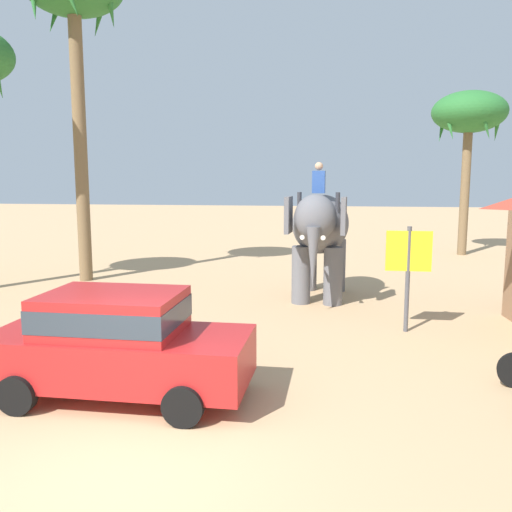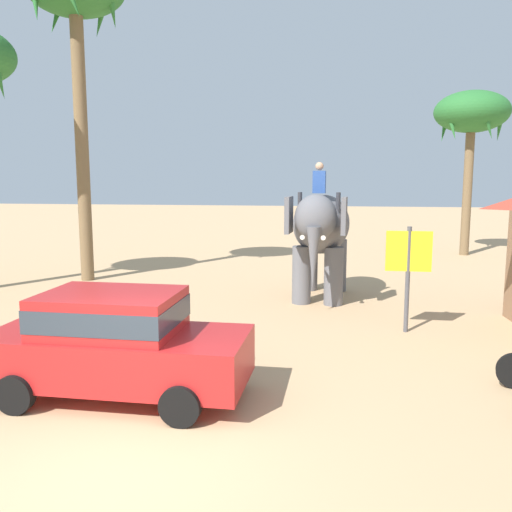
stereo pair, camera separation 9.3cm
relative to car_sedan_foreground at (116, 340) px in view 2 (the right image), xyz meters
name	(u,v)px [view 2 (the right image)]	position (x,y,z in m)	size (l,w,h in m)	color
ground_plane	(122,465)	(0.89, -1.98, -0.93)	(120.00, 120.00, 0.00)	tan
car_sedan_foreground	(116,340)	(0.00, 0.00, 0.00)	(4.13, 1.93, 1.70)	red
elephant_with_mahout	(321,230)	(2.97, 7.60, 1.06)	(1.80, 3.92, 3.88)	slate
palm_tree_behind_elephant	(75,0)	(-4.96, 9.33, 8.12)	(3.20, 3.20, 10.37)	brown
palm_tree_near_hut	(472,116)	(9.13, 17.51, 5.19)	(3.20, 3.20, 7.20)	brown
signboard_yellow	(408,258)	(5.02, 4.46, 0.76)	(1.00, 0.10, 2.40)	#4C4C51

